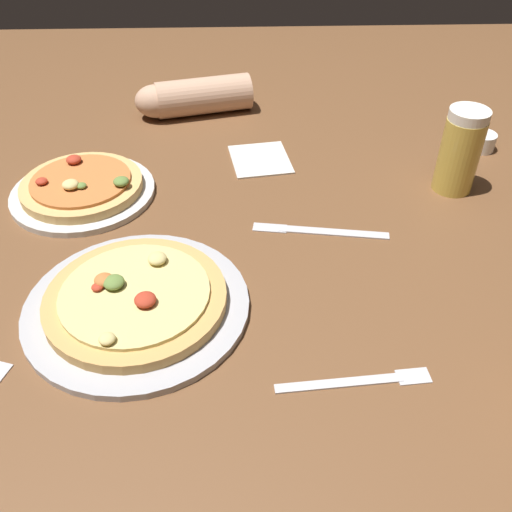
{
  "coord_description": "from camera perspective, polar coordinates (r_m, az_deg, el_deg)",
  "views": [
    {
      "loc": [
        -0.02,
        -0.7,
        0.6
      ],
      "look_at": [
        0.0,
        0.0,
        0.02
      ],
      "focal_mm": 39.52,
      "sensor_mm": 36.0,
      "label": 1
    }
  ],
  "objects": [
    {
      "name": "ramekin_sauce",
      "position": [
        1.32,
        21.83,
        10.71
      ],
      "size": [
        0.06,
        0.06,
        0.04
      ],
      "primitive_type": "cylinder",
      "color": "white",
      "rests_on": "ground_plane"
    },
    {
      "name": "knife_right",
      "position": [
        1.0,
        6.42,
        2.57
      ],
      "size": [
        0.24,
        0.06,
        0.01
      ],
      "color": "silver",
      "rests_on": "ground_plane"
    },
    {
      "name": "beer_mug_dark",
      "position": [
        1.14,
        19.9,
        10.05
      ],
      "size": [
        0.07,
        0.13,
        0.16
      ],
      "color": "gold",
      "rests_on": "ground_plane"
    },
    {
      "name": "diner_arm",
      "position": [
        1.38,
        -6.63,
        15.66
      ],
      "size": [
        0.28,
        0.13,
        0.08
      ],
      "color": "tan",
      "rests_on": "ground_plane"
    },
    {
      "name": "fork_left",
      "position": [
        0.77,
        10.25,
        -12.32
      ],
      "size": [
        0.21,
        0.04,
        0.01
      ],
      "color": "silver",
      "rests_on": "ground_plane"
    },
    {
      "name": "pizza_plate_near",
      "position": [
        0.86,
        -12.03,
        -4.5
      ],
      "size": [
        0.34,
        0.34,
        0.05
      ],
      "color": "#B2B2B7",
      "rests_on": "ground_plane"
    },
    {
      "name": "pizza_plate_far",
      "position": [
        1.13,
        -17.17,
        6.6
      ],
      "size": [
        0.27,
        0.27,
        0.05
      ],
      "color": "silver",
      "rests_on": "ground_plane"
    },
    {
      "name": "ground_plane",
      "position": [
        0.93,
        -0.0,
        -1.66
      ],
      "size": [
        2.4,
        2.4,
        0.03
      ],
      "primitive_type": "cube",
      "color": "brown"
    },
    {
      "name": "napkin_folded",
      "position": [
        1.2,
        0.43,
        9.82
      ],
      "size": [
        0.14,
        0.15,
        0.01
      ],
      "primitive_type": "cube",
      "rotation": [
        0.0,
        0.0,
        0.15
      ],
      "color": "silver",
      "rests_on": "ground_plane"
    }
  ]
}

